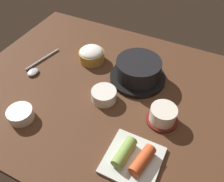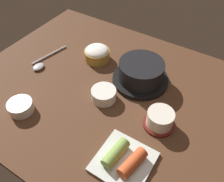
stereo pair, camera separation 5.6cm
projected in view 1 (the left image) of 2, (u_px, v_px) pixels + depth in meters
The scene contains 8 objects.
dining_table at pixel (109, 93), 81.59cm from camera, with size 100.00×76.00×2.00cm, color #4C2D1C.
stone_pot at pixel (138, 71), 82.39cm from camera, with size 19.85×19.85×8.09cm.
rice_bowl at pixel (92, 54), 90.40cm from camera, with size 9.81×9.81×5.85cm.
tea_cup_with_saucer at pixel (163, 115), 70.31cm from camera, with size 9.53×9.53×5.57cm.
banchan_cup_center at pixel (104, 95), 76.95cm from camera, with size 8.27×8.27×3.88cm.
kimchi_plate at pixel (133, 158), 61.98cm from camera, with size 14.55×14.55×4.26cm.
side_bowl_near at pixel (21, 114), 71.68cm from camera, with size 7.84×7.84×3.49cm.
spoon at pixel (36, 68), 88.55cm from camera, with size 5.76×18.35×1.35cm.
Camera 1 is at (25.39, -49.57, 60.64)cm, focal length 37.63 mm.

